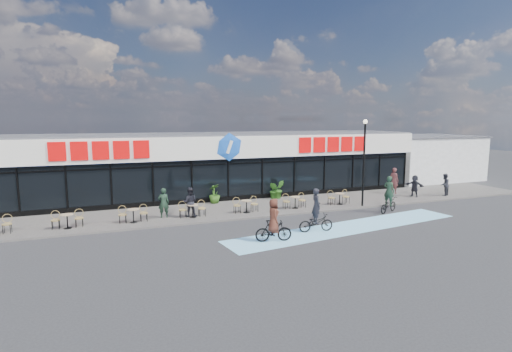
{
  "coord_description": "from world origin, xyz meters",
  "views": [
    {
      "loc": [
        -7.84,
        -18.74,
        5.64
      ],
      "look_at": [
        0.69,
        3.5,
        2.24
      ],
      "focal_mm": 28.0,
      "sensor_mm": 36.0,
      "label": 1
    }
  ],
  "objects_px": {
    "potted_plant_right": "(279,189)",
    "patron_right": "(190,202)",
    "potted_plant_mid": "(274,191)",
    "potted_plant_left": "(214,194)",
    "pedestrian_b": "(394,180)",
    "patron_left": "(164,203)",
    "pedestrian_a": "(415,186)",
    "lamp_post": "(364,156)",
    "pedestrian_c": "(445,185)",
    "cyclist_a": "(316,217)",
    "cyclist_b": "(389,200)"
  },
  "relations": [
    {
      "from": "potted_plant_right",
      "to": "patron_right",
      "type": "bearing_deg",
      "value": -156.44
    },
    {
      "from": "potted_plant_mid",
      "to": "patron_right",
      "type": "bearing_deg",
      "value": -154.9
    },
    {
      "from": "potted_plant_left",
      "to": "pedestrian_b",
      "type": "distance_m",
      "value": 13.65
    },
    {
      "from": "patron_left",
      "to": "potted_plant_right",
      "type": "bearing_deg",
      "value": -161.3
    },
    {
      "from": "pedestrian_a",
      "to": "lamp_post",
      "type": "bearing_deg",
      "value": -100.24
    },
    {
      "from": "potted_plant_left",
      "to": "potted_plant_right",
      "type": "height_order",
      "value": "potted_plant_right"
    },
    {
      "from": "lamp_post",
      "to": "patron_right",
      "type": "relative_size",
      "value": 3.25
    },
    {
      "from": "lamp_post",
      "to": "pedestrian_a",
      "type": "height_order",
      "value": "lamp_post"
    },
    {
      "from": "patron_right",
      "to": "pedestrian_c",
      "type": "height_order",
      "value": "patron_right"
    },
    {
      "from": "patron_right",
      "to": "pedestrian_a",
      "type": "distance_m",
      "value": 16.33
    },
    {
      "from": "potted_plant_left",
      "to": "cyclist_a",
      "type": "height_order",
      "value": "cyclist_a"
    },
    {
      "from": "patron_left",
      "to": "cyclist_b",
      "type": "bearing_deg",
      "value": 166.81
    },
    {
      "from": "pedestrian_c",
      "to": "lamp_post",
      "type": "bearing_deg",
      "value": -18.29
    },
    {
      "from": "pedestrian_b",
      "to": "pedestrian_c",
      "type": "bearing_deg",
      "value": -142.88
    },
    {
      "from": "pedestrian_a",
      "to": "pedestrian_b",
      "type": "height_order",
      "value": "pedestrian_b"
    },
    {
      "from": "pedestrian_b",
      "to": "pedestrian_c",
      "type": "distance_m",
      "value": 3.48
    },
    {
      "from": "lamp_post",
      "to": "pedestrian_c",
      "type": "bearing_deg",
      "value": 5.63
    },
    {
      "from": "lamp_post",
      "to": "pedestrian_c",
      "type": "distance_m",
      "value": 8.07
    },
    {
      "from": "potted_plant_left",
      "to": "patron_left",
      "type": "distance_m",
      "value": 4.64
    },
    {
      "from": "potted_plant_left",
      "to": "potted_plant_mid",
      "type": "xyz_separation_m",
      "value": [
        4.28,
        -0.01,
        -0.06
      ]
    },
    {
      "from": "patron_left",
      "to": "cyclist_a",
      "type": "height_order",
      "value": "cyclist_a"
    },
    {
      "from": "pedestrian_b",
      "to": "cyclist_a",
      "type": "xyz_separation_m",
      "value": [
        -10.48,
        -6.75,
        -0.33
      ]
    },
    {
      "from": "cyclist_a",
      "to": "pedestrian_b",
      "type": "bearing_deg",
      "value": 32.77
    },
    {
      "from": "cyclist_b",
      "to": "lamp_post",
      "type": "bearing_deg",
      "value": 109.23
    },
    {
      "from": "patron_left",
      "to": "lamp_post",
      "type": "bearing_deg",
      "value": 173.99
    },
    {
      "from": "potted_plant_right",
      "to": "pedestrian_a",
      "type": "bearing_deg",
      "value": -17.15
    },
    {
      "from": "potted_plant_right",
      "to": "pedestrian_c",
      "type": "relative_size",
      "value": 0.8
    },
    {
      "from": "lamp_post",
      "to": "potted_plant_mid",
      "type": "height_order",
      "value": "lamp_post"
    },
    {
      "from": "patron_left",
      "to": "cyclist_b",
      "type": "xyz_separation_m",
      "value": [
        12.99,
        -3.22,
        -0.19
      ]
    },
    {
      "from": "potted_plant_right",
      "to": "pedestrian_a",
      "type": "relative_size",
      "value": 0.83
    },
    {
      "from": "patron_left",
      "to": "cyclist_b",
      "type": "relative_size",
      "value": 0.76
    },
    {
      "from": "pedestrian_b",
      "to": "pedestrian_c",
      "type": "height_order",
      "value": "pedestrian_b"
    },
    {
      "from": "lamp_post",
      "to": "patron_left",
      "type": "distance_m",
      "value": 12.7
    },
    {
      "from": "potted_plant_right",
      "to": "pedestrian_c",
      "type": "height_order",
      "value": "pedestrian_c"
    },
    {
      "from": "potted_plant_mid",
      "to": "pedestrian_c",
      "type": "height_order",
      "value": "pedestrian_c"
    },
    {
      "from": "lamp_post",
      "to": "potted_plant_mid",
      "type": "bearing_deg",
      "value": 136.08
    },
    {
      "from": "pedestrian_a",
      "to": "pedestrian_b",
      "type": "bearing_deg",
      "value": 172.85
    },
    {
      "from": "potted_plant_mid",
      "to": "cyclist_b",
      "type": "xyz_separation_m",
      "value": [
        5.0,
        -5.98,
        0.09
      ]
    },
    {
      "from": "patron_left",
      "to": "pedestrian_b",
      "type": "height_order",
      "value": "pedestrian_b"
    },
    {
      "from": "lamp_post",
      "to": "pedestrian_a",
      "type": "xyz_separation_m",
      "value": [
        5.38,
        1.28,
        -2.47
      ]
    },
    {
      "from": "pedestrian_b",
      "to": "potted_plant_mid",
      "type": "bearing_deg",
      "value": 66.9
    },
    {
      "from": "potted_plant_mid",
      "to": "patron_left",
      "type": "bearing_deg",
      "value": -160.95
    },
    {
      "from": "potted_plant_mid",
      "to": "pedestrian_c",
      "type": "xyz_separation_m",
      "value": [
        12.04,
        -3.47,
        0.24
      ]
    },
    {
      "from": "lamp_post",
      "to": "cyclist_b",
      "type": "distance_m",
      "value": 3.19
    },
    {
      "from": "pedestrian_c",
      "to": "cyclist_a",
      "type": "distance_m",
      "value": 14.01
    },
    {
      "from": "potted_plant_right",
      "to": "cyclist_a",
      "type": "height_order",
      "value": "cyclist_a"
    },
    {
      "from": "pedestrian_c",
      "to": "potted_plant_right",
      "type": "bearing_deg",
      "value": -40.31
    },
    {
      "from": "patron_right",
      "to": "pedestrian_c",
      "type": "distance_m",
      "value": 18.6
    },
    {
      "from": "potted_plant_left",
      "to": "potted_plant_right",
      "type": "relative_size",
      "value": 0.98
    },
    {
      "from": "lamp_post",
      "to": "cyclist_a",
      "type": "relative_size",
      "value": 2.48
    }
  ]
}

